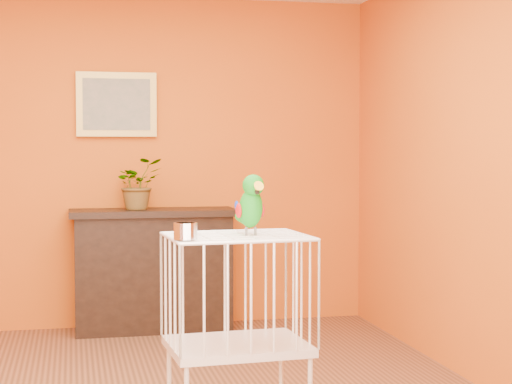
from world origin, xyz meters
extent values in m
plane|color=#CE5B13|center=(0.00, 2.25, 1.30)|extent=(4.00, 0.00, 4.00)
plane|color=#CE5B13|center=(0.00, -2.25, 1.30)|extent=(4.00, 0.00, 4.00)
plane|color=#CE5B13|center=(2.00, 0.00, 1.30)|extent=(0.00, 4.50, 4.50)
cube|color=black|center=(0.26, 2.03, 0.44)|extent=(1.19, 0.40, 0.89)
cube|color=black|center=(0.26, 2.03, 0.91)|extent=(1.27, 0.45, 0.05)
cube|color=black|center=(0.26, 1.85, 0.44)|extent=(0.83, 0.02, 0.44)
cube|color=brown|center=(0.01, 1.98, 0.35)|extent=(0.05, 0.18, 0.28)
cube|color=#37562B|center=(0.09, 1.98, 0.35)|extent=(0.05, 0.18, 0.28)
cube|color=brown|center=(0.18, 1.98, 0.35)|extent=(0.05, 0.18, 0.28)
cube|color=#37562B|center=(0.28, 1.98, 0.35)|extent=(0.05, 0.18, 0.28)
cube|color=brown|center=(0.38, 1.98, 0.35)|extent=(0.05, 0.18, 0.28)
imported|color=#26722D|center=(0.15, 2.08, 1.09)|extent=(0.47, 0.49, 0.31)
cube|color=#B69441|center=(0.00, 2.22, 1.75)|extent=(0.62, 0.03, 0.50)
cube|color=gray|center=(0.00, 2.21, 1.75)|extent=(0.52, 0.01, 0.40)
cube|color=white|center=(0.42, -0.58, 0.47)|extent=(0.68, 0.54, 0.04)
cube|color=white|center=(0.42, -0.58, 0.99)|extent=(0.68, 0.54, 0.01)
cylinder|color=white|center=(0.69, -0.34, 0.22)|extent=(0.02, 0.02, 0.45)
cylinder|color=silver|center=(0.15, -0.75, 1.04)|extent=(0.11, 0.11, 0.07)
cylinder|color=#59544C|center=(0.46, -0.58, 1.02)|extent=(0.01, 0.01, 0.04)
cylinder|color=#59544C|center=(0.51, -0.57, 1.02)|extent=(0.01, 0.01, 0.04)
ellipsoid|color=#0E7E14|center=(0.48, -0.58, 1.13)|extent=(0.14, 0.18, 0.21)
ellipsoid|color=#0E7E14|center=(0.49, -0.61, 1.24)|extent=(0.12, 0.12, 0.10)
cone|color=#F2A614|center=(0.50, -0.66, 1.23)|extent=(0.06, 0.07, 0.07)
cone|color=black|center=(0.49, -0.65, 1.21)|extent=(0.03, 0.03, 0.03)
sphere|color=black|center=(0.46, -0.63, 1.25)|extent=(0.01, 0.01, 0.01)
sphere|color=black|center=(0.53, -0.62, 1.25)|extent=(0.01, 0.01, 0.01)
ellipsoid|color=#A50C0C|center=(0.42, -0.58, 1.12)|extent=(0.03, 0.06, 0.07)
ellipsoid|color=navy|center=(0.54, -0.56, 1.12)|extent=(0.03, 0.06, 0.07)
cone|color=#0E7E14|center=(0.47, -0.51, 1.06)|extent=(0.09, 0.15, 0.11)
camera|label=1|loc=(-0.35, -4.54, 1.42)|focal=60.00mm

